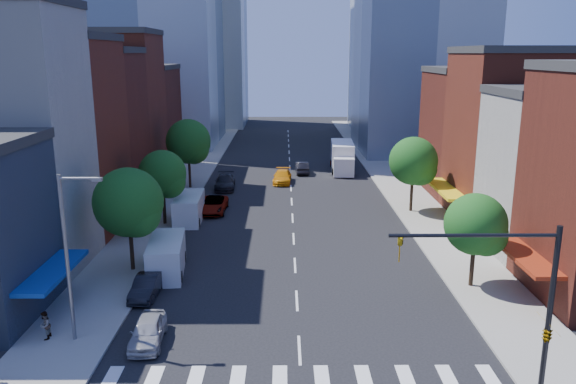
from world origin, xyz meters
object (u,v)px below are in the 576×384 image
Objects in this scene: parked_car_third at (213,205)px; box_truck at (342,158)px; parked_car_front at (148,331)px; parked_car_second at (147,286)px; pedestrian_far at (45,325)px; taxi at (282,177)px; cargo_van_near at (166,257)px; traffic_car_oncoming at (302,167)px; cargo_van_far at (189,209)px; parked_car_rear at (225,182)px; traffic_car_far at (337,159)px.

box_truck is at bearing 54.87° from parked_car_third.
parked_car_second is (-1.47, 5.91, -0.03)m from parked_car_front.
taxi is at bearing 158.14° from pedestrian_far.
cargo_van_near is (0.51, 3.79, 0.53)m from parked_car_second.
cargo_van_near is 38.60m from box_truck.
traffic_car_oncoming reaches higher than parked_car_front.
cargo_van_far is (-1.46, 22.25, 0.51)m from parked_car_front.
parked_car_rear reaches higher than taxi.
parked_car_front is 0.45× the size of box_truck.
parked_car_rear is at bearing 80.48° from cargo_van_near.
parked_car_rear is 0.91× the size of cargo_van_near.
parked_car_third is 27.56m from traffic_car_far.
traffic_car_oncoming is at bearing 75.54° from parked_car_second.
parked_car_rear is at bearing -142.10° from box_truck.
traffic_car_far reaches higher than parked_car_second.
box_truck is 49.14m from pedestrian_far.
cargo_van_far is (-2.00, -12.67, 0.43)m from parked_car_rear.
cargo_van_far is at bearing -101.64° from parked_car_rear.
traffic_car_oncoming is at bearing 40.78° from parked_car_rear.
traffic_car_far is at bearing 70.17° from parked_car_front.
cargo_van_near is 0.64× the size of box_truck.
pedestrian_far is (-20.37, -44.71, -0.81)m from box_truck.
parked_car_rear reaches higher than traffic_car_oncoming.
cargo_van_far is 1.28× the size of traffic_car_oncoming.
traffic_car_far is at bearing 60.22° from parked_car_third.
parked_car_front is 0.86× the size of traffic_car_far.
parked_car_rear is 1.13× the size of traffic_car_far.
parked_car_second is 29.08m from parked_car_rear.
parked_car_third is 0.58× the size of box_truck.
cargo_van_near reaches higher than pedestrian_far.
parked_car_second is 45.89m from traffic_car_far.
cargo_van_far is at bearing -115.12° from taxi.
parked_car_front is at bearing -89.57° from parked_car_third.
cargo_van_far is at bearing -120.03° from parked_car_third.
cargo_van_far is 0.63× the size of box_truck.
parked_car_third is (0.38, 25.29, 0.04)m from parked_car_front.
parked_car_front is 5.52m from pedestrian_far.
box_truck reaches higher than parked_car_front.
cargo_van_near is (-0.96, 9.70, 0.50)m from parked_car_front.
cargo_van_near is 10.54m from pedestrian_far.
parked_car_front is at bearing -87.98° from cargo_van_far.
box_truck is (15.82, 35.20, 0.53)m from cargo_van_near.
parked_car_front is 0.77× the size of parked_car_third.
box_truck reaches higher than traffic_car_oncoming.
traffic_car_far reaches higher than traffic_car_oncoming.
taxi is 1.12× the size of traffic_car_oncoming.
parked_car_third is 15.65m from cargo_van_near.
parked_car_second is 0.75× the size of parked_car_rear.
parked_car_third is 1.06× the size of taxi.
parked_car_rear is 12.40m from traffic_car_oncoming.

